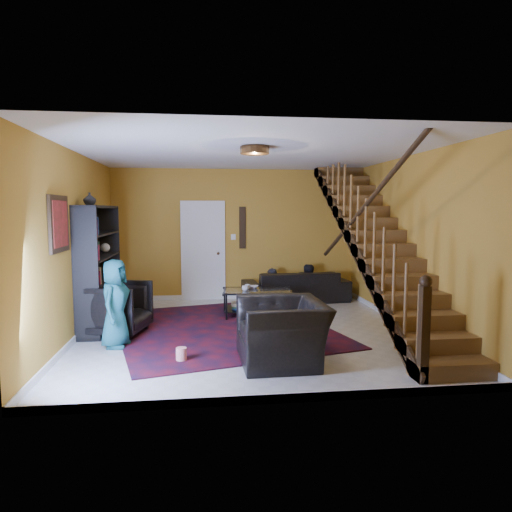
{
  "coord_description": "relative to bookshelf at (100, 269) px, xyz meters",
  "views": [
    {
      "loc": [
        -0.74,
        -7.08,
        1.93
      ],
      "look_at": [
        0.16,
        0.4,
        1.17
      ],
      "focal_mm": 32.0,
      "sensor_mm": 36.0,
      "label": 1
    }
  ],
  "objects": [
    {
      "name": "cup_b",
      "position": [
        2.51,
        0.61,
        -0.45
      ],
      "size": [
        0.12,
        0.12,
        0.09
      ],
      "primitive_type": "imported",
      "rotation": [
        0.0,
        0.0,
        -0.32
      ],
      "color": "#999999",
      "rests_on": "coffee_table"
    },
    {
      "name": "bookshelf",
      "position": [
        0.0,
        0.0,
        0.0
      ],
      "size": [
        0.35,
        1.8,
        2.0
      ],
      "color": "black",
      "rests_on": "floor"
    },
    {
      "name": "cup_a",
      "position": [
        2.44,
        0.43,
        -0.45
      ],
      "size": [
        0.13,
        0.13,
        0.09
      ],
      "primitive_type": "imported",
      "rotation": [
        0.0,
        0.0,
        0.1
      ],
      "color": "#999999",
      "rests_on": "coffee_table"
    },
    {
      "name": "wall_hanging",
      "position": [
        2.55,
        2.13,
        0.59
      ],
      "size": [
        0.14,
        0.03,
        0.9
      ],
      "primitive_type": "cube",
      "color": "black",
      "rests_on": "room"
    },
    {
      "name": "door",
      "position": [
        1.7,
        2.12,
        0.06
      ],
      "size": [
        0.82,
        0.05,
        2.05
      ],
      "primitive_type": "cube",
      "color": "silver",
      "rests_on": "floor"
    },
    {
      "name": "coffee_table",
      "position": [
        2.68,
        0.48,
        -0.69
      ],
      "size": [
        1.32,
        0.87,
        0.47
      ],
      "rotation": [
        0.0,
        0.0,
        -0.12
      ],
      "color": "black",
      "rests_on": "floor"
    },
    {
      "name": "person_adult_b",
      "position": [
        3.9,
        1.75,
        -0.8
      ],
      "size": [
        0.61,
        0.48,
        1.23
      ],
      "primitive_type": "imported",
      "rotation": [
        0.0,
        0.0,
        3.17
      ],
      "color": "black",
      "rests_on": "sofa"
    },
    {
      "name": "floor",
      "position": [
        2.4,
        -0.6,
        -0.96
      ],
      "size": [
        5.5,
        5.5,
        0.0
      ],
      "primitive_type": "plane",
      "color": "beige",
      "rests_on": "ground"
    },
    {
      "name": "bowl",
      "position": [
        2.62,
        0.68,
        -0.47
      ],
      "size": [
        0.25,
        0.25,
        0.05
      ],
      "primitive_type": "imported",
      "rotation": [
        0.0,
        0.0,
        -0.37
      ],
      "color": "#999999",
      "rests_on": "coffee_table"
    },
    {
      "name": "vase",
      "position": [
        -0.0,
        -0.5,
        1.13
      ],
      "size": [
        0.18,
        0.18,
        0.19
      ],
      "primitive_type": "imported",
      "color": "#999999",
      "rests_on": "bookshelf"
    },
    {
      "name": "ceiling_fixture",
      "position": [
        2.4,
        -1.4,
        1.78
      ],
      "size": [
        0.4,
        0.4,
        0.1
      ],
      "primitive_type": "cylinder",
      "color": "#3F2814",
      "rests_on": "room"
    },
    {
      "name": "room",
      "position": [
        1.07,
        0.73,
        -0.91
      ],
      "size": [
        5.5,
        5.5,
        5.5
      ],
      "color": "#BA8429",
      "rests_on": "ground"
    },
    {
      "name": "staircase",
      "position": [
        4.53,
        -0.6,
        0.43
      ],
      "size": [
        0.95,
        5.02,
        3.18
      ],
      "color": "brown",
      "rests_on": "floor"
    },
    {
      "name": "popcorn_bucket",
      "position": [
        1.4,
        -1.94,
        -0.87
      ],
      "size": [
        0.14,
        0.14,
        0.16
      ],
      "primitive_type": "cylinder",
      "rotation": [
        0.0,
        0.0,
        0.04
      ],
      "color": "red",
      "rests_on": "rug"
    },
    {
      "name": "rug",
      "position": [
        1.98,
        -0.36,
        -0.96
      ],
      "size": [
        4.04,
        4.37,
        0.02
      ],
      "primitive_type": "cube",
      "rotation": [
        0.0,
        0.0,
        0.25
      ],
      "color": "#4A0D17",
      "rests_on": "floor"
    },
    {
      "name": "person_adult_a",
      "position": [
        3.14,
        1.75,
        -0.83
      ],
      "size": [
        0.44,
        0.31,
        1.16
      ],
      "primitive_type": "imported",
      "rotation": [
        0.0,
        0.0,
        3.08
      ],
      "color": "black",
      "rests_on": "sofa"
    },
    {
      "name": "sofa",
      "position": [
        3.64,
        1.7,
        -0.64
      ],
      "size": [
        2.27,
        1.04,
        0.64
      ],
      "primitive_type": "imported",
      "rotation": [
        0.0,
        0.0,
        3.23
      ],
      "color": "black",
      "rests_on": "floor"
    },
    {
      "name": "person_child",
      "position": [
        0.45,
        -1.2,
        -0.34
      ],
      "size": [
        0.52,
        0.68,
        1.25
      ],
      "primitive_type": "imported",
      "rotation": [
        0.0,
        0.0,
        1.36
      ],
      "color": "#175059",
      "rests_on": "armchair_left"
    },
    {
      "name": "armchair_left",
      "position": [
        0.35,
        -0.55,
        -0.55
      ],
      "size": [
        1.09,
        1.07,
        0.82
      ],
      "primitive_type": "imported",
      "rotation": [
        0.0,
        0.0,
        1.33
      ],
      "color": "black",
      "rests_on": "floor"
    },
    {
      "name": "framed_picture",
      "position": [
        -0.17,
        -1.5,
        0.79
      ],
      "size": [
        0.04,
        0.74,
        0.74
      ],
      "primitive_type": "cube",
      "color": "maroon",
      "rests_on": "room"
    },
    {
      "name": "armchair_right",
      "position": [
        2.67,
        -2.09,
        -0.57
      ],
      "size": [
        1.08,
        1.23,
        0.78
      ],
      "primitive_type": "imported",
      "rotation": [
        0.0,
        0.0,
        -1.55
      ],
      "color": "black",
      "rests_on": "floor"
    }
  ]
}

